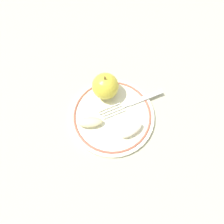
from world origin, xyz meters
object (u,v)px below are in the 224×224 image
Objects in this scene: apple_slice_back at (131,130)px; apple_red_whole at (105,86)px; plate at (112,116)px; apple_slice_front at (90,122)px; fork at (134,102)px.

apple_red_whole is at bearing 87.48° from apple_slice_back.
plate is 0.06m from apple_slice_front.
apple_slice_front is (0.00, -0.06, 0.02)m from plate.
apple_slice_front is 0.11m from apple_slice_back.
apple_slice_front is 0.13m from fork.
apple_red_whole is at bearing -44.14° from fork.
fork is at bearing 48.67° from apple_slice_back.
fork is (0.06, 0.06, -0.03)m from apple_red_whole.
apple_slice_front reaches higher than plate.
apple_slice_back is 0.35× the size of fork.
apple_red_whole is 0.44× the size of fork.
plate is at bearing -6.83° from apple_red_whole.
plate is 2.82× the size of apple_red_whole.
fork is (-0.02, 0.13, -0.01)m from apple_slice_front.
apple_red_whole reaches higher than plate.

